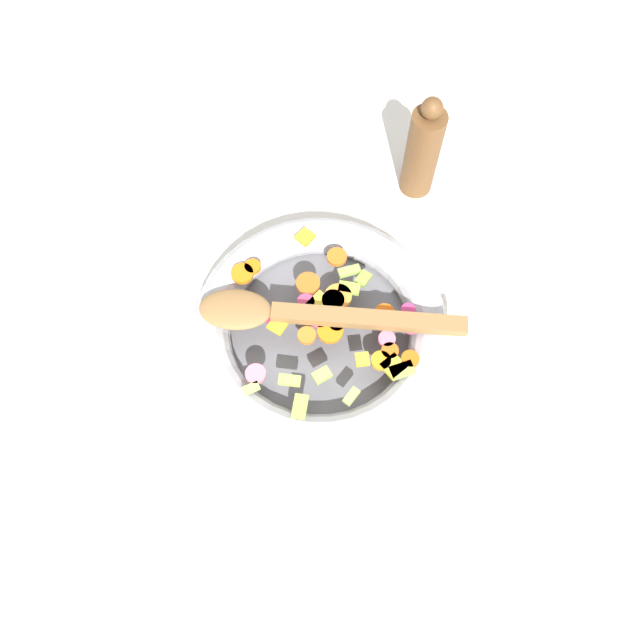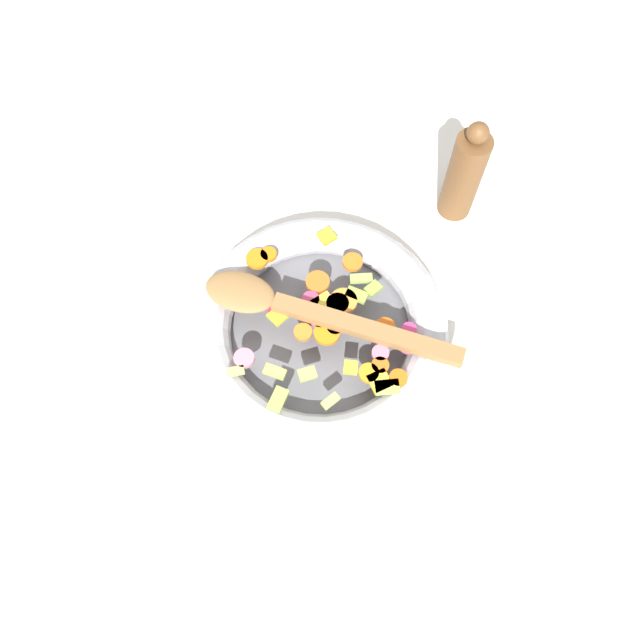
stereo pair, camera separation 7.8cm
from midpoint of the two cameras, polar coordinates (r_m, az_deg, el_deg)
ground_plane at (r=0.82m, az=-2.69°, el=-1.76°), size 4.00×4.00×0.00m
skillet at (r=0.80m, az=-2.76°, el=-1.14°), size 0.33×0.33×0.05m
chopped_vegetables at (r=0.77m, az=-1.68°, el=-0.25°), size 0.25×0.24×0.01m
wooden_spoon at (r=0.77m, az=-4.42°, el=0.21°), size 0.16×0.32×0.01m
pepper_mill at (r=0.89m, az=6.85°, el=14.89°), size 0.05×0.05×0.17m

